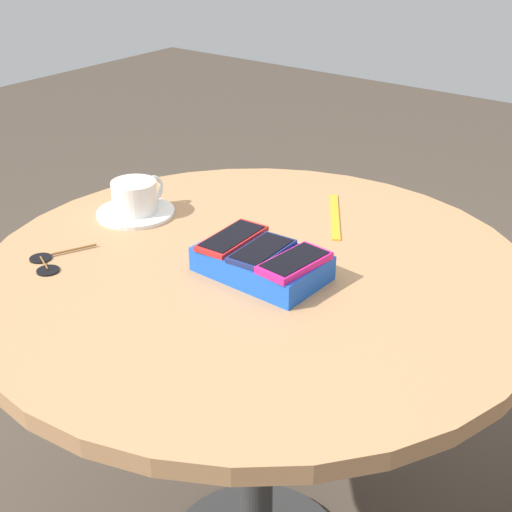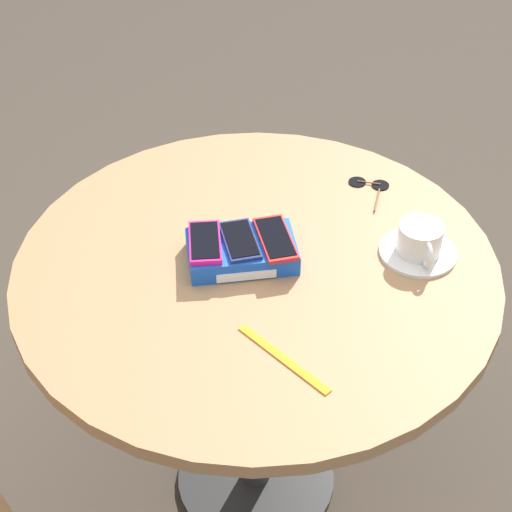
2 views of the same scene
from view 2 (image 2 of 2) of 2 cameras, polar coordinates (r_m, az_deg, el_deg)
name	(u,v)px [view 2 (image 2 of 2)]	position (r m, az deg, el deg)	size (l,w,h in m)	color
ground_plane	(256,480)	(2.24, 0.00, -14.69)	(8.00, 8.00, 0.00)	#42382D
round_table	(256,304)	(1.77, 0.00, -3.24)	(0.97, 0.97, 0.73)	#2D2D2D
phone_box	(242,251)	(1.69, -0.95, 0.31)	(0.22, 0.14, 0.04)	blue
phone_magenta	(205,242)	(1.67, -3.42, 0.91)	(0.07, 0.13, 0.01)	#D11975
phone_navy	(240,240)	(1.68, -1.07, 1.06)	(0.07, 0.13, 0.01)	navy
phone_red	(276,238)	(1.68, 1.31, 1.18)	(0.07, 0.14, 0.01)	red
saucer	(418,252)	(1.75, 10.73, 0.26)	(0.16, 0.16, 0.01)	silver
coffee_cup	(420,239)	(1.72, 10.90, 1.13)	(0.09, 0.12, 0.06)	silver
lanyard_strap	(286,358)	(1.51, 2.00, -6.83)	(0.22, 0.02, 0.00)	orange
sunglasses	(370,185)	(1.92, 7.59, 4.68)	(0.09, 0.13, 0.01)	black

